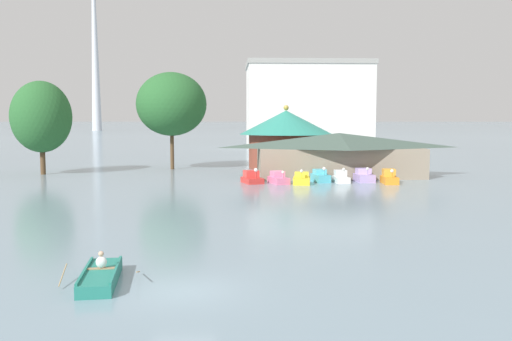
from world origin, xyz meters
The scene contains 15 objects.
ground_plane centered at (0.00, 0.00, 0.00)m, with size 2000.00×2000.00×0.00m, color gray.
rowboat_with_rower centered at (-3.36, 1.19, 0.27)m, with size 3.13×4.29×1.22m.
pedal_boat_red centered at (4.04, 34.99, 0.51)m, with size 2.35×3.00×1.63m.
pedal_boat_pink centered at (6.70, 34.55, 0.49)m, with size 2.14×3.13×1.39m.
pedal_boat_yellow centered at (8.96, 33.78, 0.49)m, with size 1.98×2.64×1.57m.
pedal_boat_cyan centered at (11.16, 35.66, 0.54)m, with size 1.80×2.81×1.65m.
pedal_boat_white centered at (13.18, 35.12, 0.50)m, with size 1.47×2.59×1.59m.
pedal_boat_lavender centered at (15.70, 35.65, 0.56)m, with size 1.83×2.68×1.60m.
pedal_boat_orange centered at (17.84, 33.88, 0.58)m, with size 1.55×2.77×1.55m.
boathouse centered at (14.06, 40.81, 2.58)m, with size 19.46×8.80×4.91m.
green_roof_pavilion centered at (9.23, 52.13, 4.21)m, with size 12.31×12.31×8.27m.
shoreline_tree_tall_left centered at (-20.04, 44.69, 6.71)m, with size 6.89×6.89×10.86m.
shoreline_tree_mid centered at (-5.62, 50.64, 8.34)m, with size 8.94×8.94×12.39m.
background_building_block centered at (18.54, 99.87, 9.27)m, with size 26.26×19.28×18.50m.
distant_broadcast_tower centered at (-67.97, 273.26, 60.70)m, with size 7.97×7.97×135.21m.
Camera 1 is at (1.85, -20.63, 6.57)m, focal length 38.75 mm.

